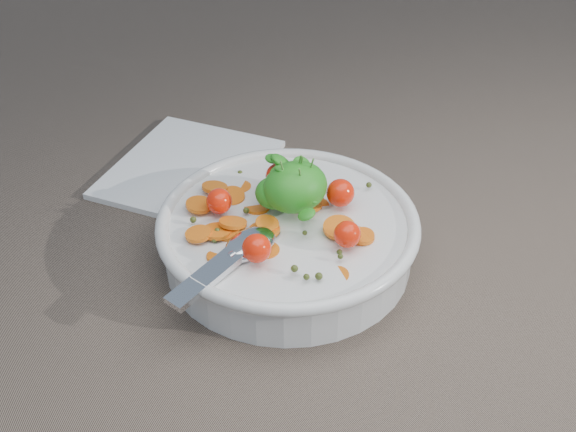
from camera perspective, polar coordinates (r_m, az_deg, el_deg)
ground at (r=0.64m, az=1.45°, el=-4.77°), size 6.00×6.00×0.00m
bowl at (r=0.65m, az=-0.03°, el=-1.47°), size 0.25×0.23×0.10m
napkin at (r=0.78m, az=-7.79°, el=3.72°), size 0.23×0.22×0.01m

